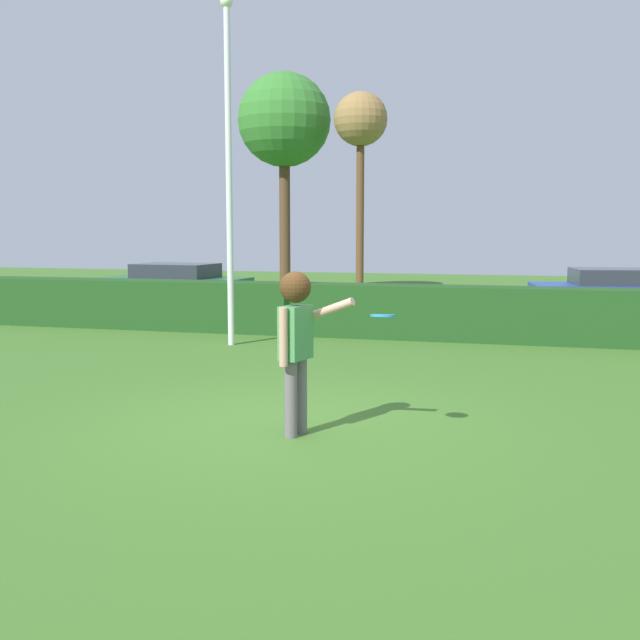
% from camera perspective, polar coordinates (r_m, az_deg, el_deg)
% --- Properties ---
extents(ground_plane, '(60.00, 60.00, 0.00)m').
position_cam_1_polar(ground_plane, '(8.69, -2.41, -8.01)').
color(ground_plane, '#3F6E27').
extents(person, '(0.81, 0.55, 1.79)m').
position_cam_1_polar(person, '(8.08, -1.81, -0.88)').
color(person, slate).
rests_on(person, ground).
extents(frisbee, '(0.26, 0.27, 0.04)m').
position_cam_1_polar(frisbee, '(7.87, 4.79, 0.33)').
color(frisbee, '#268CE5').
extents(lamppost, '(0.24, 0.24, 6.54)m').
position_cam_1_polar(lamppost, '(14.65, -6.93, 12.14)').
color(lamppost, silver).
rests_on(lamppost, ground).
extents(hedge_row, '(24.18, 0.90, 1.09)m').
position_cam_1_polar(hedge_row, '(15.65, 5.77, 0.66)').
color(hedge_row, '#1F481B').
rests_on(hedge_row, ground).
extents(parked_car_green, '(4.30, 2.02, 1.25)m').
position_cam_1_polar(parked_car_green, '(22.23, -10.84, 2.77)').
color(parked_car_green, '#1E6633').
rests_on(parked_car_green, ground).
extents(parked_car_blue, '(4.39, 2.27, 1.25)m').
position_cam_1_polar(parked_car_blue, '(20.45, 21.61, 2.06)').
color(parked_car_blue, '#263FA5').
rests_on(parked_car_blue, ground).
extents(bare_elm_tree, '(1.71, 1.71, 6.58)m').
position_cam_1_polar(bare_elm_tree, '(24.75, 3.09, 14.53)').
color(bare_elm_tree, brown).
rests_on(bare_elm_tree, ground).
extents(oak_tree, '(3.13, 3.13, 7.45)m').
position_cam_1_polar(oak_tree, '(26.14, -2.72, 14.75)').
color(oak_tree, brown).
rests_on(oak_tree, ground).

